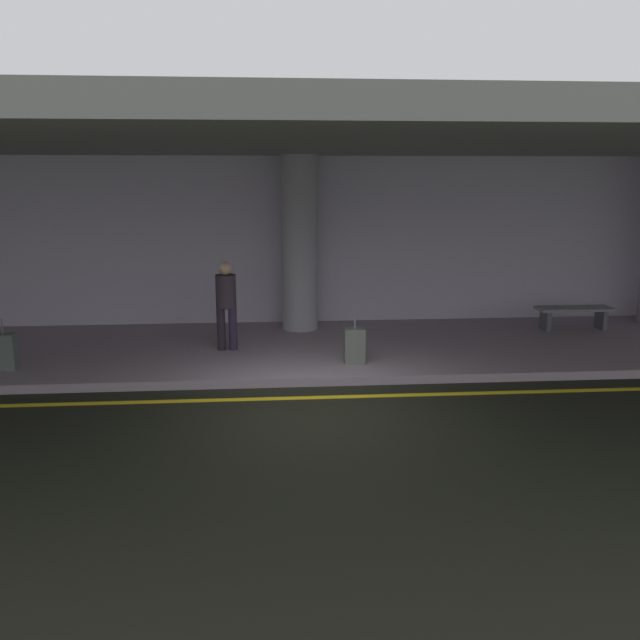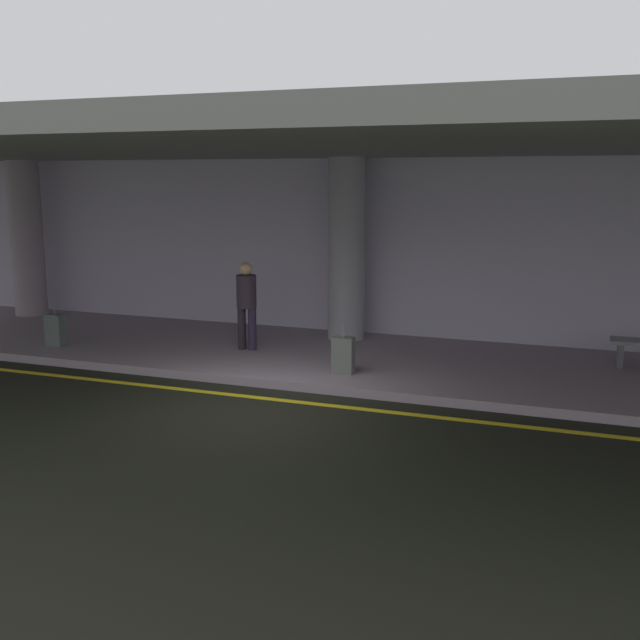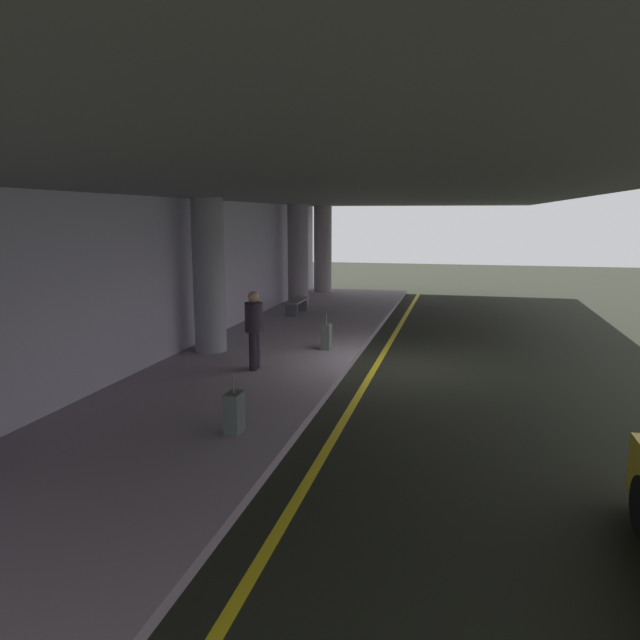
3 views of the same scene
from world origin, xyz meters
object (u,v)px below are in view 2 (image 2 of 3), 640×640
traveler_with_luggage (247,300)px  suitcase_upright_primary (343,355)px  support_column_far_left (27,239)px  support_column_left_mid (347,250)px  suitcase_upright_secondary (55,330)px

traveler_with_luggage → suitcase_upright_primary: 2.60m
support_column_far_left → suitcase_upright_primary: bearing=-16.9°
support_column_left_mid → traveler_with_luggage: size_ratio=2.17×
support_column_far_left → support_column_left_mid: (8.00, 0.00, 0.00)m
support_column_far_left → suitcase_upright_primary: support_column_far_left is taller
support_column_far_left → suitcase_upright_secondary: size_ratio=4.06×
traveler_with_luggage → suitcase_upright_primary: bearing=7.8°
suitcase_upright_secondary → traveler_with_luggage: bearing=-3.7°
support_column_far_left → traveler_with_luggage: bearing=-14.0°
suitcase_upright_primary → suitcase_upright_secondary: (-5.98, 0.07, 0.00)m
support_column_far_left → support_column_left_mid: same height
traveler_with_luggage → support_column_far_left: bearing=-161.6°
support_column_far_left → suitcase_upright_primary: (8.83, -2.68, -1.51)m
support_column_left_mid → suitcase_upright_primary: (0.83, -2.68, -1.51)m
support_column_left_mid → traveler_with_luggage: (-1.46, -1.63, -0.86)m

